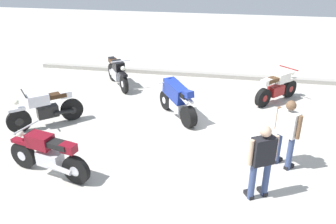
# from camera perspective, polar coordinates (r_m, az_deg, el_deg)

# --- Properties ---
(ground_plane) EXTENTS (40.00, 40.00, 0.00)m
(ground_plane) POSITION_cam_1_polar(r_m,az_deg,el_deg) (9.46, 4.40, -3.08)
(ground_plane) COLOR #B7B2A8
(curb_edge) EXTENTS (14.00, 0.30, 0.15)m
(curb_edge) POSITION_cam_1_polar(r_m,az_deg,el_deg) (13.65, 6.71, 6.18)
(curb_edge) COLOR #9C978F
(curb_edge) RESTS_ON ground
(motorcycle_black_cruiser) EXTENTS (1.32, 1.77, 1.09)m
(motorcycle_black_cruiser) POSITION_cam_1_polar(r_m,az_deg,el_deg) (12.57, -8.40, 6.57)
(motorcycle_black_cruiser) COLOR black
(motorcycle_black_cruiser) RESTS_ON ground
(motorcycle_blue_sportbike) EXTENTS (1.36, 1.65, 1.14)m
(motorcycle_blue_sportbike) POSITION_cam_1_polar(r_m,az_deg,el_deg) (9.95, 1.47, 2.27)
(motorcycle_blue_sportbike) COLOR black
(motorcycle_blue_sportbike) RESTS_ON ground
(motorcycle_silver_cruiser) EXTENTS (1.63, 1.49, 1.09)m
(motorcycle_silver_cruiser) POSITION_cam_1_polar(r_m,az_deg,el_deg) (10.07, -19.65, 0.55)
(motorcycle_silver_cruiser) COLOR black
(motorcycle_silver_cruiser) RESTS_ON ground
(motorcycle_cream_vintage) EXTENTS (1.43, 1.55, 1.07)m
(motorcycle_cream_vintage) POSITION_cam_1_polar(r_m,az_deg,el_deg) (11.61, 17.65, 3.89)
(motorcycle_cream_vintage) COLOR black
(motorcycle_cream_vintage) RESTS_ON ground
(motorcycle_maroon_cruiser) EXTENTS (2.06, 0.84, 1.09)m
(motorcycle_maroon_cruiser) POSITION_cam_1_polar(r_m,az_deg,el_deg) (7.82, -19.34, -6.67)
(motorcycle_maroon_cruiser) COLOR black
(motorcycle_maroon_cruiser) RESTS_ON ground
(person_in_black_shirt) EXTENTS (0.59, 0.47, 1.59)m
(person_in_black_shirt) POSITION_cam_1_polar(r_m,az_deg,el_deg) (6.79, 15.35, -7.50)
(person_in_black_shirt) COLOR #384772
(person_in_black_shirt) RESTS_ON ground
(person_in_white_shirt) EXTENTS (0.54, 0.53, 1.62)m
(person_in_white_shirt) POSITION_cam_1_polar(r_m,az_deg,el_deg) (7.93, 19.20, -2.91)
(person_in_white_shirt) COLOR #384772
(person_in_white_shirt) RESTS_ON ground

